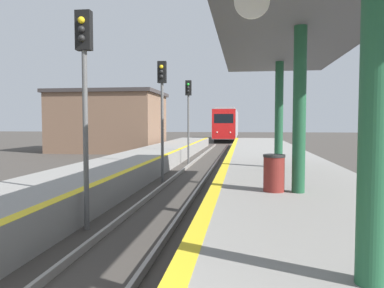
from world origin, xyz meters
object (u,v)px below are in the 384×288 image
at_px(signal_far, 188,106).
at_px(trash_bin, 274,173).
at_px(train, 227,125).
at_px(signal_mid, 162,99).
at_px(signal_near, 84,79).

bearing_deg(signal_far, trash_bin, -73.13).
bearing_deg(train, signal_mid, -91.54).
bearing_deg(train, signal_near, -91.63).
bearing_deg(signal_near, signal_far, 88.70).
xyz_separation_m(train, signal_mid, (-1.04, -38.73, 1.25)).
bearing_deg(signal_near, signal_mid, 87.91).
xyz_separation_m(signal_far, trash_bin, (4.07, -13.41, -2.21)).
distance_m(train, signal_near, 45.91).
distance_m(signal_far, trash_bin, 14.18).
relative_size(signal_near, signal_mid, 1.00).
xyz_separation_m(train, signal_near, (-1.31, -45.87, 1.25)).
bearing_deg(trash_bin, signal_far, 106.87).
height_order(signal_near, signal_mid, same).
xyz_separation_m(signal_mid, signal_far, (0.06, 7.14, 0.00)).
bearing_deg(signal_near, train, 88.37).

